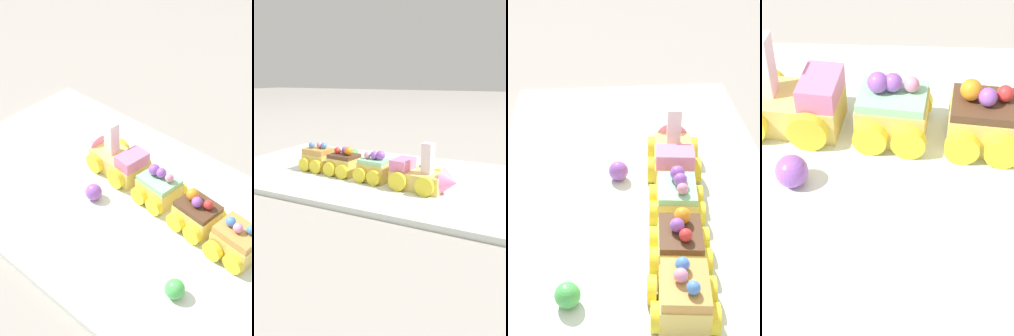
{
  "view_description": "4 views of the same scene",
  "coord_description": "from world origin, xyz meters",
  "views": [
    {
      "loc": [
        -0.36,
        0.43,
        0.57
      ],
      "look_at": [
        0.05,
        -0.02,
        0.08
      ],
      "focal_mm": 50.0,
      "sensor_mm": 36.0,
      "label": 1
    },
    {
      "loc": [
        0.32,
        -0.66,
        0.23
      ],
      "look_at": [
        -0.01,
        -0.01,
        0.03
      ],
      "focal_mm": 35.0,
      "sensor_mm": 36.0,
      "label": 2
    },
    {
      "loc": [
        -0.48,
        0.05,
        0.43
      ],
      "look_at": [
        0.04,
        0.0,
        0.06
      ],
      "focal_mm": 50.0,
      "sensor_mm": 36.0,
      "label": 3
    },
    {
      "loc": [
        -0.02,
        0.37,
        0.37
      ],
      "look_at": [
        0.0,
        0.02,
        0.03
      ],
      "focal_mm": 60.0,
      "sensor_mm": 36.0,
      "label": 4
    }
  ],
  "objects": [
    {
      "name": "cake_car_mint",
      "position": [
        -0.0,
        -0.05,
        0.04
      ],
      "size": [
        0.08,
        0.08,
        0.07
      ],
      "rotation": [
        0.0,
        0.0,
        -0.11
      ],
      "color": "#EACC66",
      "rests_on": "display_board"
    },
    {
      "name": "cake_car_chocolate",
      "position": [
        -0.09,
        -0.04,
        0.04
      ],
      "size": [
        0.08,
        0.08,
        0.07
      ],
      "rotation": [
        0.0,
        0.0,
        -0.11
      ],
      "color": "#EACC66",
      "rests_on": "display_board"
    },
    {
      "name": "gumball_purple",
      "position": [
        0.09,
        0.02,
        0.03
      ],
      "size": [
        0.03,
        0.03,
        0.03
      ],
      "primitive_type": "sphere",
      "color": "#9956C6",
      "rests_on": "display_board"
    },
    {
      "name": "cake_train_locomotive",
      "position": [
        0.11,
        -0.06,
        0.04
      ],
      "size": [
        0.14,
        0.09,
        0.1
      ],
      "rotation": [
        0.0,
        0.0,
        -0.11
      ],
      "color": "#EACC66",
      "rests_on": "display_board"
    },
    {
      "name": "display_board",
      "position": [
        0.0,
        0.0,
        0.01
      ],
      "size": [
        0.81,
        0.42,
        0.01
      ],
      "primitive_type": "cube",
      "color": "silver",
      "rests_on": "ground_plane"
    },
    {
      "name": "ground_plane",
      "position": [
        0.0,
        0.0,
        0.0
      ],
      "size": [
        10.0,
        10.0,
        0.0
      ],
      "primitive_type": "plane",
      "color": "gray"
    }
  ]
}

